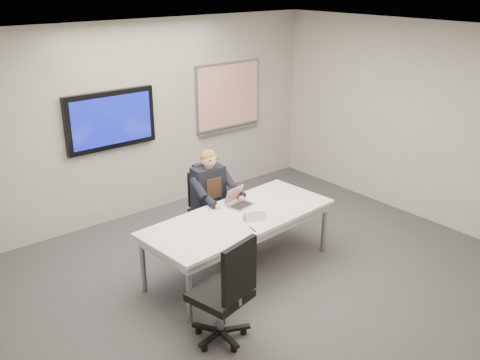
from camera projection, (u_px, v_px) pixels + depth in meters
floor at (283, 295)px, 5.99m from camera, size 6.00×6.00×0.02m
ceiling at (292, 39)px, 4.98m from camera, size 6.00×6.00×0.02m
wall_back at (142, 120)px, 7.65m from camera, size 6.00×0.02×2.80m
wall_right at (447, 129)px, 7.25m from camera, size 0.02×6.00×2.80m
conference_table at (240, 222)px, 6.28m from camera, size 2.42×1.16×0.73m
tv_display at (111, 120)px, 7.28m from camera, size 1.30×0.09×0.80m
whiteboard at (228, 97)px, 8.49m from camera, size 1.25×0.08×1.10m
office_chair_far at (207, 221)px, 7.08m from camera, size 0.56×0.56×0.96m
office_chair_near at (224, 309)px, 5.14m from camera, size 0.65×0.65×1.13m
seated_person at (217, 211)px, 6.81m from camera, size 0.43×0.73×1.32m
laptop at (238, 201)px, 6.52m from camera, size 0.33×0.33×0.21m
name_tent at (255, 216)px, 6.12m from camera, size 0.25×0.16×0.10m
pen at (252, 229)px, 5.91m from camera, size 0.04×0.15×0.01m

